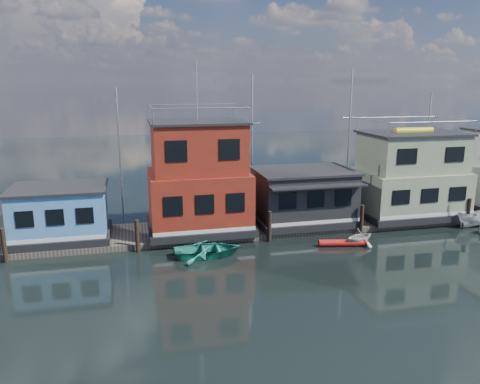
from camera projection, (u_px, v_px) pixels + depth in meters
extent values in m
plane|color=black|center=(391.00, 292.00, 24.90)|extent=(160.00, 160.00, 0.00)
cube|color=#595147|center=(308.00, 223.00, 36.22)|extent=(48.00, 5.00, 0.40)
cube|color=black|center=(62.00, 235.00, 32.11)|extent=(6.40, 4.90, 0.50)
cube|color=#5695DA|center=(60.00, 210.00, 31.71)|extent=(6.00, 4.50, 3.00)
cube|color=black|center=(58.00, 188.00, 31.35)|extent=(6.30, 4.80, 0.16)
cube|color=black|center=(200.00, 225.00, 34.23)|extent=(7.40, 5.90, 0.50)
cube|color=maroon|center=(199.00, 197.00, 33.74)|extent=(7.00, 5.50, 3.74)
cube|color=maroon|center=(198.00, 148.00, 32.91)|extent=(6.30, 4.95, 3.46)
cube|color=black|center=(197.00, 122.00, 32.49)|extent=(6.65, 5.23, 0.16)
cylinder|color=silver|center=(197.00, 91.00, 32.01)|extent=(0.08, 0.08, 4.00)
cube|color=black|center=(302.00, 218.00, 36.01)|extent=(7.40, 5.40, 0.50)
cube|color=black|center=(303.00, 194.00, 35.56)|extent=(7.00, 5.00, 3.40)
cube|color=black|center=(304.00, 171.00, 35.15)|extent=(7.30, 5.30, 0.16)
cube|color=black|center=(318.00, 186.00, 32.63)|extent=(7.00, 1.20, 0.12)
cube|color=black|center=(407.00, 211.00, 38.01)|extent=(8.40, 5.90, 0.50)
cube|color=gray|center=(409.00, 189.00, 37.59)|extent=(8.00, 5.50, 3.12)
cube|color=gray|center=(412.00, 152.00, 36.90)|extent=(7.20, 4.95, 2.88)
cube|color=black|center=(413.00, 133.00, 36.55)|extent=(7.60, 5.23, 0.16)
cylinder|color=yellow|center=(414.00, 131.00, 36.51)|extent=(3.20, 0.56, 0.56)
cylinder|color=#2D2116|center=(4.00, 246.00, 28.69)|extent=(0.28, 0.28, 2.20)
cylinder|color=#2D2116|center=(137.00, 236.00, 30.47)|extent=(0.28, 0.28, 2.20)
cylinder|color=#2D2116|center=(269.00, 227.00, 32.47)|extent=(0.28, 0.28, 2.20)
cylinder|color=#2D2116|center=(362.00, 220.00, 34.03)|extent=(0.28, 0.28, 2.20)
cylinder|color=#2D2116|center=(468.00, 212.00, 36.03)|extent=(0.28, 0.28, 2.20)
cylinder|color=silver|center=(120.00, 154.00, 37.63)|extent=(0.16, 0.16, 10.50)
cylinder|color=silver|center=(119.00, 134.00, 37.26)|extent=(1.40, 0.06, 0.06)
cylinder|color=silver|center=(252.00, 144.00, 39.96)|extent=(0.16, 0.16, 11.50)
cylinder|color=silver|center=(252.00, 123.00, 39.56)|extent=(1.40, 0.06, 0.06)
cylinder|color=silver|center=(349.00, 138.00, 41.90)|extent=(0.16, 0.16, 12.00)
cylinder|color=silver|center=(350.00, 118.00, 41.49)|extent=(1.40, 0.06, 0.06)
cylinder|color=silver|center=(427.00, 146.00, 43.91)|extent=(0.16, 0.16, 10.00)
cylinder|color=silver|center=(428.00, 130.00, 43.57)|extent=(1.40, 0.06, 0.06)
imported|color=teal|center=(208.00, 250.00, 29.85)|extent=(4.38, 3.16, 0.90)
imported|color=silver|center=(360.00, 236.00, 31.95)|extent=(2.75, 2.55, 1.19)
cylinder|color=red|center=(343.00, 243.00, 31.74)|extent=(3.33, 1.10, 0.48)
imported|color=silver|center=(478.00, 218.00, 35.97)|extent=(3.57, 1.37, 1.37)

